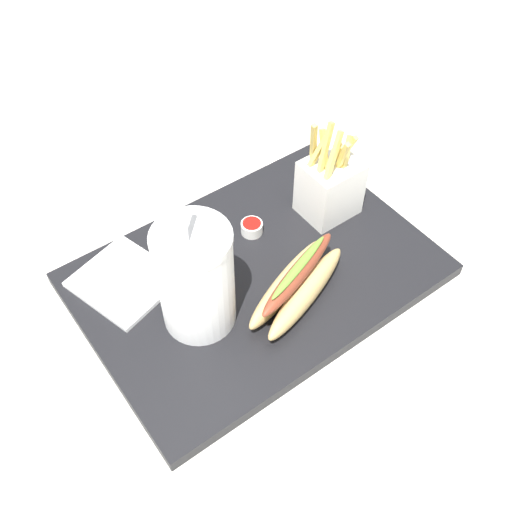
% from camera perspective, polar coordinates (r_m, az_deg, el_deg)
% --- Properties ---
extents(ground_plane, '(2.40, 2.40, 0.02)m').
position_cam_1_polar(ground_plane, '(0.87, 0.00, -2.56)').
color(ground_plane, silver).
extents(food_tray, '(0.49, 0.34, 0.02)m').
position_cam_1_polar(food_tray, '(0.86, 0.00, -1.74)').
color(food_tray, black).
rests_on(food_tray, ground_plane).
extents(soda_cup, '(0.10, 0.10, 0.23)m').
position_cam_1_polar(soda_cup, '(0.74, -5.79, -2.18)').
color(soda_cup, white).
rests_on(soda_cup, food_tray).
extents(fries_basket, '(0.08, 0.07, 0.17)m').
position_cam_1_polar(fries_basket, '(0.90, 7.06, 6.66)').
color(fries_basket, white).
rests_on(fries_basket, food_tray).
extents(hot_dog_1, '(0.19, 0.12, 0.07)m').
position_cam_1_polar(hot_dog_1, '(0.80, 3.98, -2.71)').
color(hot_dog_1, tan).
rests_on(hot_dog_1, food_tray).
extents(ketchup_cup_1, '(0.03, 0.03, 0.02)m').
position_cam_1_polar(ketchup_cup_1, '(0.89, -0.41, 2.79)').
color(ketchup_cup_1, white).
rests_on(ketchup_cup_1, food_tray).
extents(napkin_stack, '(0.14, 0.15, 0.01)m').
position_cam_1_polar(napkin_stack, '(0.85, -12.51, -2.34)').
color(napkin_stack, white).
rests_on(napkin_stack, food_tray).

